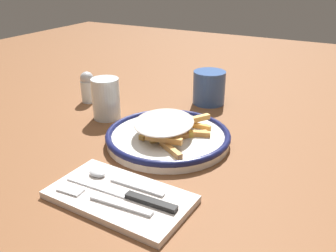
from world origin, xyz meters
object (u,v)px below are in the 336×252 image
object	(u,v)px
salt_shaker	(88,87)
plate	(168,137)
fries_heap	(167,125)
knife	(129,195)
coffee_mug	(209,87)
water_glass	(106,99)
fork	(103,200)
napkin	(120,197)
spoon	(112,178)

from	to	relation	value
salt_shaker	plate	bearing A→B (deg)	-110.48
plate	fries_heap	distance (m)	0.03
knife	coffee_mug	bearing A→B (deg)	7.74
plate	water_glass	bearing A→B (deg)	76.12
fork	water_glass	xyz separation A→B (m)	(0.30, 0.22, 0.04)
fries_heap	salt_shaker	xyz separation A→B (m)	(0.12, 0.32, 0.00)
napkin	knife	bearing A→B (deg)	-89.28
water_glass	spoon	bearing A→B (deg)	-141.18
plate	fork	xyz separation A→B (m)	(-0.25, -0.02, 0.00)
fork	salt_shaker	size ratio (longest dim) A/B	2.03
fries_heap	spoon	xyz separation A→B (m)	(-0.19, 0.00, -0.03)
knife	salt_shaker	world-z (taller)	salt_shaker
fries_heap	water_glass	distance (m)	0.21
spoon	napkin	bearing A→B (deg)	-128.58
plate	fries_heap	xyz separation A→B (m)	(-0.00, 0.00, 0.03)
fork	coffee_mug	world-z (taller)	coffee_mug
napkin	coffee_mug	world-z (taller)	coffee_mug
plate	spoon	world-z (taller)	plate
spoon	coffee_mug	size ratio (longest dim) A/B	1.31
plate	napkin	distance (m)	0.23
napkin	water_glass	xyz separation A→B (m)	(0.27, 0.23, 0.05)
water_glass	coffee_mug	distance (m)	0.29
napkin	coffee_mug	distance (m)	0.50
coffee_mug	napkin	bearing A→B (deg)	-174.42
spoon	coffee_mug	bearing A→B (deg)	1.64
fries_heap	fork	bearing A→B (deg)	-175.51
plate	water_glass	size ratio (longest dim) A/B	2.65
water_glass	coffee_mug	world-z (taller)	water_glass
fork	coffee_mug	bearing A→B (deg)	3.95
fork	plate	bearing A→B (deg)	4.11
spoon	fork	bearing A→B (deg)	-158.10
napkin	water_glass	size ratio (longest dim) A/B	2.31
plate	salt_shaker	world-z (taller)	salt_shaker
fork	knife	distance (m)	0.04
plate	napkin	size ratio (longest dim) A/B	1.15
fork	water_glass	bearing A→B (deg)	36.10
spoon	salt_shaker	world-z (taller)	salt_shaker
plate	knife	size ratio (longest dim) A/B	1.29
plate	coffee_mug	world-z (taller)	coffee_mug
knife	spoon	size ratio (longest dim) A/B	1.38
plate	coffee_mug	size ratio (longest dim) A/B	2.33
fries_heap	fork	distance (m)	0.25
plate	coffee_mug	bearing A→B (deg)	3.79
fork	spoon	bearing A→B (deg)	21.90
knife	spoon	world-z (taller)	spoon
plate	knife	world-z (taller)	plate
plate	fries_heap	size ratio (longest dim) A/B	1.37
plate	spoon	size ratio (longest dim) A/B	1.78
napkin	fork	world-z (taller)	fork
salt_shaker	water_glass	bearing A→B (deg)	-120.63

